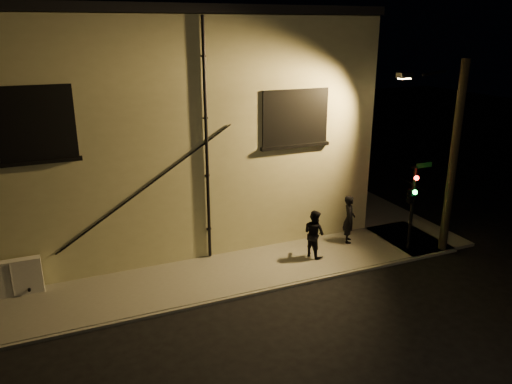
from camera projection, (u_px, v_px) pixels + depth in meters
name	position (u px, v px, depth m)	size (l,w,h in m)	color
ground	(290.00, 286.00, 16.37)	(90.00, 90.00, 0.00)	black
sidewalk	(269.00, 231.00, 20.64)	(21.00, 16.00, 0.12)	#66665C
building	(138.00, 116.00, 21.73)	(16.20, 12.23, 8.80)	#C7C58F
utility_cabinet	(12.00, 278.00, 15.42)	(1.77, 0.30, 1.17)	silver
pedestrian_a	(349.00, 219.00, 19.21)	(0.68, 0.45, 1.87)	black
pedestrian_b	(314.00, 233.00, 18.01)	(0.85, 0.67, 1.76)	black
traffic_signal	(411.00, 194.00, 18.02)	(1.26, 1.95, 3.31)	black
streetlamp_pole	(450.00, 155.00, 17.75)	(2.02, 1.39, 7.10)	black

